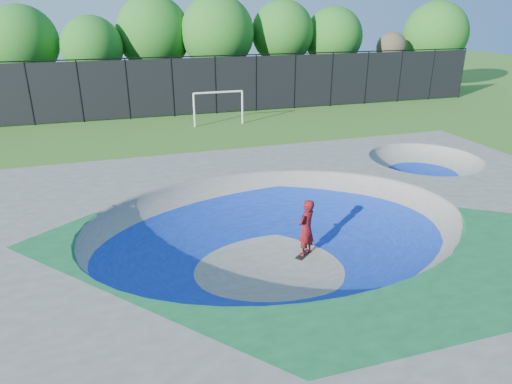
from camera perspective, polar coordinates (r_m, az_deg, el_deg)
The scene contains 7 objects.
ground at distance 13.57m, azimuth 2.66°, elevation -8.98°, with size 120.00×120.00×0.00m, color #34651C.
skate_deck at distance 13.20m, azimuth 2.71°, elevation -6.18°, with size 22.00×14.00×1.50m, color gray.
skater at distance 13.67m, azimuth 6.29°, elevation -4.52°, with size 0.66×0.43×1.82m, color red.
skateboard at distance 14.08m, azimuth 6.14°, elevation -7.74°, with size 0.78×0.22×0.05m, color black.
soccer_goal at distance 29.64m, azimuth -4.72°, elevation 11.18°, with size 3.27×0.12×2.16m.
fence at distance 32.54m, azimuth -10.37°, elevation 12.92°, with size 48.09×0.09×4.04m.
treeline at distance 36.87m, azimuth -13.26°, elevation 18.32°, with size 53.63×7.51×8.17m.
Camera 1 is at (-4.10, -10.91, 6.95)m, focal length 32.00 mm.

